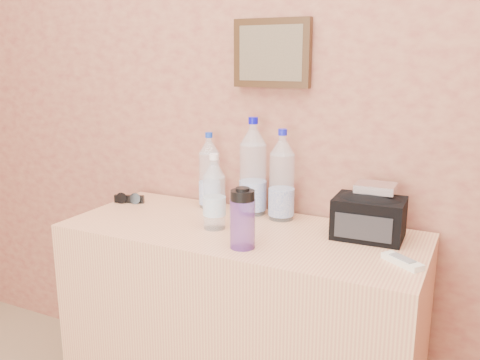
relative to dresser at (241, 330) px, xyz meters
name	(u,v)px	position (x,y,z in m)	size (l,w,h in m)	color
picture_frame	(272,53)	(0.00, 0.26, 1.00)	(0.30, 0.03, 0.25)	#382311
dresser	(241,330)	(0.00, 0.00, 0.00)	(1.27, 0.53, 0.79)	#A28449
pet_large_a	(209,174)	(-0.24, 0.20, 0.53)	(0.08, 0.08, 0.30)	silver
pet_large_b	(253,172)	(-0.04, 0.19, 0.56)	(0.10, 0.10, 0.37)	silver
pet_large_c	(282,180)	(0.08, 0.18, 0.55)	(0.09, 0.09, 0.34)	silver
pet_small	(214,196)	(-0.09, -0.03, 0.51)	(0.08, 0.08, 0.27)	silver
nalgene_bottle	(243,218)	(0.08, -0.16, 0.49)	(0.08, 0.08, 0.20)	#643696
sunglasses	(129,199)	(-0.57, 0.10, 0.41)	(0.13, 0.05, 0.03)	black
ac_remote	(402,261)	(0.56, -0.07, 0.41)	(0.13, 0.04, 0.02)	beige
toiletry_bag	(369,215)	(0.42, 0.12, 0.47)	(0.23, 0.16, 0.16)	black
foil_packet	(376,188)	(0.43, 0.14, 0.57)	(0.13, 0.11, 0.03)	white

